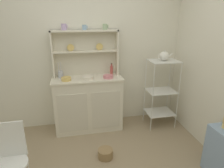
{
  "coord_description": "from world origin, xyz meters",
  "views": [
    {
      "loc": [
        -0.22,
        -1.62,
        1.83
      ],
      "look_at": [
        0.34,
        1.12,
        0.86
      ],
      "focal_mm": 31.47,
      "sensor_mm": 36.0,
      "label": 1
    }
  ],
  "objects_px": {
    "hutch_shelf_unit": "(85,49)",
    "bakers_rack": "(161,88)",
    "hutch_cabinet": "(88,103)",
    "cup_lilac_0": "(64,27)",
    "porcelain_teapot": "(164,56)",
    "bowl_mixing_large": "(66,79)",
    "utensil_jar": "(61,74)",
    "floor_basket": "(105,154)",
    "wire_chair": "(9,156)",
    "jam_bottle": "(112,70)"
  },
  "relations": [
    {
      "from": "hutch_shelf_unit",
      "to": "bakers_rack",
      "type": "xyz_separation_m",
      "value": [
        1.22,
        -0.3,
        -0.63
      ]
    },
    {
      "from": "hutch_cabinet",
      "to": "hutch_shelf_unit",
      "type": "distance_m",
      "value": 0.88
    },
    {
      "from": "cup_lilac_0",
      "to": "porcelain_teapot",
      "type": "relative_size",
      "value": 0.4
    },
    {
      "from": "cup_lilac_0",
      "to": "bowl_mixing_large",
      "type": "height_order",
      "value": "cup_lilac_0"
    },
    {
      "from": "hutch_cabinet",
      "to": "utensil_jar",
      "type": "distance_m",
      "value": 0.65
    },
    {
      "from": "hutch_shelf_unit",
      "to": "bakers_rack",
      "type": "distance_m",
      "value": 1.41
    },
    {
      "from": "utensil_jar",
      "to": "floor_basket",
      "type": "bearing_deg",
      "value": -58.06
    },
    {
      "from": "hutch_shelf_unit",
      "to": "bowl_mixing_large",
      "type": "relative_size",
      "value": 7.08
    },
    {
      "from": "cup_lilac_0",
      "to": "porcelain_teapot",
      "type": "xyz_separation_m",
      "value": [
        1.52,
        -0.26,
        -0.45
      ]
    },
    {
      "from": "wire_chair",
      "to": "jam_bottle",
      "type": "distance_m",
      "value": 1.89
    },
    {
      "from": "floor_basket",
      "to": "bowl_mixing_large",
      "type": "distance_m",
      "value": 1.23
    },
    {
      "from": "bowl_mixing_large",
      "to": "porcelain_teapot",
      "type": "relative_size",
      "value": 0.62
    },
    {
      "from": "cup_lilac_0",
      "to": "jam_bottle",
      "type": "bearing_deg",
      "value": -2.89
    },
    {
      "from": "jam_bottle",
      "to": "floor_basket",
      "type": "bearing_deg",
      "value": -106.49
    },
    {
      "from": "bowl_mixing_large",
      "to": "hutch_cabinet",
      "type": "bearing_deg",
      "value": 12.76
    },
    {
      "from": "bakers_rack",
      "to": "jam_bottle",
      "type": "bearing_deg",
      "value": 164.7
    },
    {
      "from": "floor_basket",
      "to": "utensil_jar",
      "type": "relative_size",
      "value": 0.82
    },
    {
      "from": "hutch_cabinet",
      "to": "jam_bottle",
      "type": "bearing_deg",
      "value": 11.89
    },
    {
      "from": "hutch_cabinet",
      "to": "utensil_jar",
      "type": "xyz_separation_m",
      "value": [
        -0.41,
        0.08,
        0.5
      ]
    },
    {
      "from": "floor_basket",
      "to": "jam_bottle",
      "type": "relative_size",
      "value": 1.03
    },
    {
      "from": "cup_lilac_0",
      "to": "porcelain_teapot",
      "type": "distance_m",
      "value": 1.61
    },
    {
      "from": "hutch_shelf_unit",
      "to": "porcelain_teapot",
      "type": "relative_size",
      "value": 4.36
    },
    {
      "from": "hutch_cabinet",
      "to": "porcelain_teapot",
      "type": "xyz_separation_m",
      "value": [
        1.22,
        -0.14,
        0.77
      ]
    },
    {
      "from": "hutch_shelf_unit",
      "to": "cup_lilac_0",
      "type": "distance_m",
      "value": 0.47
    },
    {
      "from": "bakers_rack",
      "to": "bowl_mixing_large",
      "type": "distance_m",
      "value": 1.56
    },
    {
      "from": "cup_lilac_0",
      "to": "jam_bottle",
      "type": "height_order",
      "value": "cup_lilac_0"
    },
    {
      "from": "hutch_cabinet",
      "to": "bowl_mixing_large",
      "type": "distance_m",
      "value": 0.57
    },
    {
      "from": "hutch_cabinet",
      "to": "bakers_rack",
      "type": "xyz_separation_m",
      "value": [
        1.22,
        -0.14,
        0.23
      ]
    },
    {
      "from": "hutch_cabinet",
      "to": "cup_lilac_0",
      "type": "bearing_deg",
      "value": 157.97
    },
    {
      "from": "jam_bottle",
      "to": "porcelain_teapot",
      "type": "bearing_deg",
      "value": -15.33
    },
    {
      "from": "cup_lilac_0",
      "to": "porcelain_teapot",
      "type": "height_order",
      "value": "cup_lilac_0"
    },
    {
      "from": "hutch_shelf_unit",
      "to": "bowl_mixing_large",
      "type": "height_order",
      "value": "hutch_shelf_unit"
    },
    {
      "from": "bakers_rack",
      "to": "porcelain_teapot",
      "type": "distance_m",
      "value": 0.54
    },
    {
      "from": "hutch_shelf_unit",
      "to": "bakers_rack",
      "type": "relative_size",
      "value": 0.9
    },
    {
      "from": "hutch_shelf_unit",
      "to": "cup_lilac_0",
      "type": "height_order",
      "value": "cup_lilac_0"
    },
    {
      "from": "cup_lilac_0",
      "to": "bowl_mixing_large",
      "type": "xyz_separation_m",
      "value": [
        -0.02,
        -0.2,
        -0.75
      ]
    },
    {
      "from": "bowl_mixing_large",
      "to": "utensil_jar",
      "type": "xyz_separation_m",
      "value": [
        -0.09,
        0.15,
        0.03
      ]
    },
    {
      "from": "floor_basket",
      "to": "jam_bottle",
      "type": "distance_m",
      "value": 1.31
    },
    {
      "from": "jam_bottle",
      "to": "cup_lilac_0",
      "type": "bearing_deg",
      "value": 177.11
    },
    {
      "from": "utensil_jar",
      "to": "bakers_rack",
      "type": "bearing_deg",
      "value": -7.47
    },
    {
      "from": "cup_lilac_0",
      "to": "utensil_jar",
      "type": "height_order",
      "value": "cup_lilac_0"
    },
    {
      "from": "hutch_shelf_unit",
      "to": "bakers_rack",
      "type": "height_order",
      "value": "hutch_shelf_unit"
    },
    {
      "from": "wire_chair",
      "to": "utensil_jar",
      "type": "relative_size",
      "value": 3.45
    },
    {
      "from": "bakers_rack",
      "to": "porcelain_teapot",
      "type": "relative_size",
      "value": 4.86
    },
    {
      "from": "cup_lilac_0",
      "to": "hutch_cabinet",
      "type": "bearing_deg",
      "value": -22.03
    },
    {
      "from": "wire_chair",
      "to": "cup_lilac_0",
      "type": "height_order",
      "value": "cup_lilac_0"
    },
    {
      "from": "jam_bottle",
      "to": "hutch_cabinet",
      "type": "bearing_deg",
      "value": -168.11
    },
    {
      "from": "hutch_cabinet",
      "to": "porcelain_teapot",
      "type": "bearing_deg",
      "value": -6.34
    },
    {
      "from": "cup_lilac_0",
      "to": "bakers_rack",
      "type": "bearing_deg",
      "value": -9.61
    },
    {
      "from": "floor_basket",
      "to": "jam_bottle",
      "type": "xyz_separation_m",
      "value": [
        0.27,
        0.9,
        0.92
      ]
    }
  ]
}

